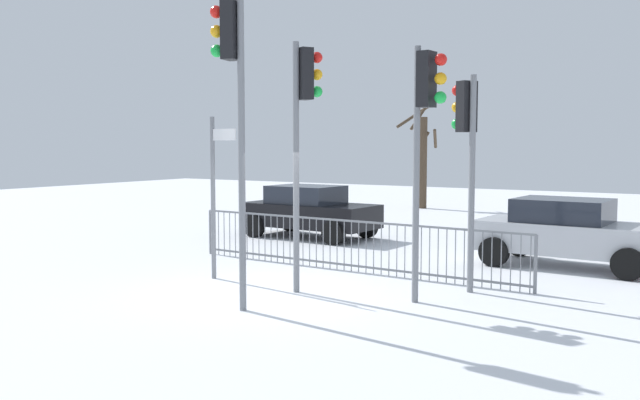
{
  "coord_description": "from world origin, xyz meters",
  "views": [
    {
      "loc": [
        7.04,
        -9.75,
        2.64
      ],
      "look_at": [
        -0.45,
        2.27,
        1.49
      ],
      "focal_mm": 38.73,
      "sensor_mm": 36.0,
      "label": 1
    }
  ],
  "objects_px": {
    "traffic_light_rear_left": "(425,115)",
    "traffic_light_mid_left": "(303,110)",
    "traffic_light_foreground_left": "(233,81)",
    "car_black_far": "(309,211)",
    "car_silver_near": "(568,232)",
    "bare_tree_left": "(422,158)",
    "direction_sign_post": "(215,189)",
    "traffic_light_mid_right": "(467,134)"
  },
  "relations": [
    {
      "from": "traffic_light_rear_left",
      "to": "car_silver_near",
      "type": "distance_m",
      "value": 5.51
    },
    {
      "from": "traffic_light_rear_left",
      "to": "direction_sign_post",
      "type": "xyz_separation_m",
      "value": [
        -4.3,
        -0.2,
        -1.33
      ]
    },
    {
      "from": "car_silver_near",
      "to": "car_black_far",
      "type": "xyz_separation_m",
      "value": [
        -7.27,
        1.01,
        0.0
      ]
    },
    {
      "from": "direction_sign_post",
      "to": "car_silver_near",
      "type": "bearing_deg",
      "value": 56.38
    },
    {
      "from": "traffic_light_mid_left",
      "to": "car_silver_near",
      "type": "distance_m",
      "value": 6.63
    },
    {
      "from": "traffic_light_foreground_left",
      "to": "car_black_far",
      "type": "height_order",
      "value": "traffic_light_foreground_left"
    },
    {
      "from": "direction_sign_post",
      "to": "traffic_light_mid_left",
      "type": "bearing_deg",
      "value": 12.75
    },
    {
      "from": "traffic_light_rear_left",
      "to": "direction_sign_post",
      "type": "distance_m",
      "value": 4.51
    },
    {
      "from": "car_black_far",
      "to": "bare_tree_left",
      "type": "relative_size",
      "value": 0.9
    },
    {
      "from": "traffic_light_rear_left",
      "to": "car_black_far",
      "type": "relative_size",
      "value": 1.09
    },
    {
      "from": "car_silver_near",
      "to": "car_black_far",
      "type": "distance_m",
      "value": 7.34
    },
    {
      "from": "car_silver_near",
      "to": "bare_tree_left",
      "type": "height_order",
      "value": "bare_tree_left"
    },
    {
      "from": "direction_sign_post",
      "to": "car_silver_near",
      "type": "xyz_separation_m",
      "value": [
        5.56,
        5.03,
        -1.01
      ]
    },
    {
      "from": "traffic_light_rear_left",
      "to": "bare_tree_left",
      "type": "xyz_separation_m",
      "value": [
        -6.93,
        15.87,
        -1.02
      ]
    },
    {
      "from": "traffic_light_foreground_left",
      "to": "traffic_light_mid_left",
      "type": "distance_m",
      "value": 1.78
    },
    {
      "from": "direction_sign_post",
      "to": "traffic_light_mid_right",
      "type": "bearing_deg",
      "value": 32.93
    },
    {
      "from": "traffic_light_mid_left",
      "to": "car_silver_near",
      "type": "height_order",
      "value": "traffic_light_mid_left"
    },
    {
      "from": "traffic_light_rear_left",
      "to": "car_black_far",
      "type": "xyz_separation_m",
      "value": [
        -6.01,
        5.83,
        -2.34
      ]
    },
    {
      "from": "direction_sign_post",
      "to": "car_black_far",
      "type": "bearing_deg",
      "value": 120.06
    },
    {
      "from": "car_black_far",
      "to": "bare_tree_left",
      "type": "height_order",
      "value": "bare_tree_left"
    },
    {
      "from": "traffic_light_rear_left",
      "to": "traffic_light_mid_left",
      "type": "distance_m",
      "value": 2.22
    },
    {
      "from": "traffic_light_mid_right",
      "to": "traffic_light_rear_left",
      "type": "relative_size",
      "value": 0.91
    },
    {
      "from": "bare_tree_left",
      "to": "traffic_light_mid_left",
      "type": "bearing_deg",
      "value": -73.63
    },
    {
      "from": "traffic_light_rear_left",
      "to": "traffic_light_foreground_left",
      "type": "distance_m",
      "value": 3.14
    },
    {
      "from": "traffic_light_rear_left",
      "to": "traffic_light_mid_left",
      "type": "bearing_deg",
      "value": -79.8
    },
    {
      "from": "traffic_light_foreground_left",
      "to": "car_black_far",
      "type": "relative_size",
      "value": 1.28
    },
    {
      "from": "car_silver_near",
      "to": "bare_tree_left",
      "type": "xyz_separation_m",
      "value": [
        -8.19,
        11.04,
        1.32
      ]
    },
    {
      "from": "traffic_light_foreground_left",
      "to": "car_silver_near",
      "type": "bearing_deg",
      "value": -40.15
    },
    {
      "from": "traffic_light_mid_right",
      "to": "car_silver_near",
      "type": "distance_m",
      "value": 4.18
    },
    {
      "from": "traffic_light_mid_right",
      "to": "car_black_far",
      "type": "height_order",
      "value": "traffic_light_mid_right"
    },
    {
      "from": "traffic_light_mid_left",
      "to": "bare_tree_left",
      "type": "distance_m",
      "value": 16.85
    },
    {
      "from": "traffic_light_rear_left",
      "to": "direction_sign_post",
      "type": "height_order",
      "value": "traffic_light_rear_left"
    },
    {
      "from": "traffic_light_mid_left",
      "to": "bare_tree_left",
      "type": "xyz_separation_m",
      "value": [
        -4.74,
        16.13,
        -1.16
      ]
    },
    {
      "from": "traffic_light_rear_left",
      "to": "car_silver_near",
      "type": "bearing_deg",
      "value": 168.88
    },
    {
      "from": "car_black_far",
      "to": "bare_tree_left",
      "type": "distance_m",
      "value": 10.16
    },
    {
      "from": "traffic_light_mid_left",
      "to": "car_black_far",
      "type": "height_order",
      "value": "traffic_light_mid_left"
    },
    {
      "from": "car_black_far",
      "to": "traffic_light_foreground_left",
      "type": "bearing_deg",
      "value": -62.41
    },
    {
      "from": "direction_sign_post",
      "to": "bare_tree_left",
      "type": "bearing_deg",
      "value": 113.56
    },
    {
      "from": "traffic_light_mid_left",
      "to": "car_black_far",
      "type": "relative_size",
      "value": 1.14
    },
    {
      "from": "traffic_light_mid_left",
      "to": "traffic_light_foreground_left",
      "type": "bearing_deg",
      "value": -65.29
    },
    {
      "from": "traffic_light_rear_left",
      "to": "traffic_light_foreground_left",
      "type": "xyz_separation_m",
      "value": [
        -2.37,
        -1.99,
        0.51
      ]
    },
    {
      "from": "traffic_light_mid_right",
      "to": "traffic_light_mid_left",
      "type": "relative_size",
      "value": 0.87
    }
  ]
}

